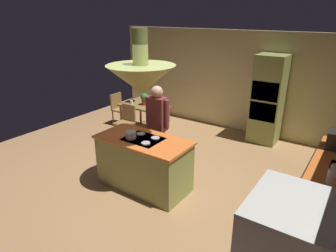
{
  "coord_description": "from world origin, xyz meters",
  "views": [
    {
      "loc": [
        2.98,
        -3.78,
        2.95
      ],
      "look_at": [
        0.1,
        0.4,
        1.0
      ],
      "focal_mm": 31.76,
      "sensor_mm": 36.0,
      "label": 1
    }
  ],
  "objects_px": {
    "canister_sugar": "(334,171)",
    "kitchen_island": "(144,163)",
    "chair_at_corner": "(119,107)",
    "potted_plant_on_table": "(144,98)",
    "dining_table": "(144,107)",
    "oven_tower": "(267,100)",
    "person_at_island": "(157,123)",
    "cup_on_table": "(131,102)",
    "chair_by_back_wall": "(159,106)",
    "chair_facing_island": "(126,120)",
    "canister_flour": "(333,177)",
    "cooking_pot_on_cooktop": "(131,135)"
  },
  "relations": [
    {
      "from": "canister_flour",
      "to": "cooking_pot_on_cooktop",
      "type": "distance_m",
      "value": 3.02
    },
    {
      "from": "dining_table",
      "to": "cup_on_table",
      "type": "distance_m",
      "value": 0.34
    },
    {
      "from": "chair_at_corner",
      "to": "potted_plant_on_table",
      "type": "relative_size",
      "value": 2.9
    },
    {
      "from": "dining_table",
      "to": "potted_plant_on_table",
      "type": "relative_size",
      "value": 3.34
    },
    {
      "from": "person_at_island",
      "to": "canister_sugar",
      "type": "height_order",
      "value": "person_at_island"
    },
    {
      "from": "kitchen_island",
      "to": "person_at_island",
      "type": "distance_m",
      "value": 0.87
    },
    {
      "from": "kitchen_island",
      "to": "cup_on_table",
      "type": "height_order",
      "value": "kitchen_island"
    },
    {
      "from": "person_at_island",
      "to": "canister_flour",
      "type": "relative_size",
      "value": 9.15
    },
    {
      "from": "chair_facing_island",
      "to": "cup_on_table",
      "type": "xyz_separation_m",
      "value": [
        -0.21,
        0.45,
        0.3
      ]
    },
    {
      "from": "chair_by_back_wall",
      "to": "chair_at_corner",
      "type": "height_order",
      "value": "same"
    },
    {
      "from": "dining_table",
      "to": "chair_facing_island",
      "type": "relative_size",
      "value": 1.15
    },
    {
      "from": "chair_at_corner",
      "to": "cup_on_table",
      "type": "relative_size",
      "value": 9.67
    },
    {
      "from": "kitchen_island",
      "to": "canister_flour",
      "type": "xyz_separation_m",
      "value": [
        2.84,
        0.26,
        0.56
      ]
    },
    {
      "from": "canister_flour",
      "to": "cooking_pot_on_cooktop",
      "type": "height_order",
      "value": "canister_flour"
    },
    {
      "from": "chair_facing_island",
      "to": "canister_flour",
      "type": "xyz_separation_m",
      "value": [
        4.54,
        -1.17,
        0.52
      ]
    },
    {
      "from": "canister_sugar",
      "to": "cooking_pot_on_cooktop",
      "type": "xyz_separation_m",
      "value": [
        -3.0,
        -0.57,
        -0.01
      ]
    },
    {
      "from": "chair_by_back_wall",
      "to": "cooking_pot_on_cooktop",
      "type": "bearing_deg",
      "value": 117.95
    },
    {
      "from": "chair_by_back_wall",
      "to": "potted_plant_on_table",
      "type": "distance_m",
      "value": 0.88
    },
    {
      "from": "person_at_island",
      "to": "canister_flour",
      "type": "bearing_deg",
      "value": -8.02
    },
    {
      "from": "person_at_island",
      "to": "chair_facing_island",
      "type": "xyz_separation_m",
      "value": [
        -1.49,
        0.74,
        -0.47
      ]
    },
    {
      "from": "chair_by_back_wall",
      "to": "person_at_island",
      "type": "bearing_deg",
      "value": 125.57
    },
    {
      "from": "kitchen_island",
      "to": "dining_table",
      "type": "relative_size",
      "value": 1.64
    },
    {
      "from": "chair_by_back_wall",
      "to": "canister_sugar",
      "type": "xyz_separation_m",
      "value": [
        4.54,
        -2.34,
        0.52
      ]
    },
    {
      "from": "oven_tower",
      "to": "person_at_island",
      "type": "height_order",
      "value": "oven_tower"
    },
    {
      "from": "canister_sugar",
      "to": "oven_tower",
      "type": "bearing_deg",
      "value": 121.79
    },
    {
      "from": "person_at_island",
      "to": "cup_on_table",
      "type": "relative_size",
      "value": 18.79
    },
    {
      "from": "kitchen_island",
      "to": "canister_flour",
      "type": "height_order",
      "value": "canister_flour"
    },
    {
      "from": "person_at_island",
      "to": "canister_sugar",
      "type": "distance_m",
      "value": 3.06
    },
    {
      "from": "canister_flour",
      "to": "cooking_pot_on_cooktop",
      "type": "bearing_deg",
      "value": -172.67
    },
    {
      "from": "cup_on_table",
      "to": "cooking_pot_on_cooktop",
      "type": "xyz_separation_m",
      "value": [
        1.75,
        -2.0,
        0.21
      ]
    },
    {
      "from": "canister_sugar",
      "to": "kitchen_island",
      "type": "bearing_deg",
      "value": -171.27
    },
    {
      "from": "chair_by_back_wall",
      "to": "chair_facing_island",
      "type": "bearing_deg",
      "value": 90.0
    },
    {
      "from": "oven_tower",
      "to": "canister_sugar",
      "type": "xyz_separation_m",
      "value": [
        1.74,
        -2.81,
        -0.02
      ]
    },
    {
      "from": "person_at_island",
      "to": "canister_sugar",
      "type": "xyz_separation_m",
      "value": [
        3.05,
        -0.25,
        0.05
      ]
    },
    {
      "from": "kitchen_island",
      "to": "dining_table",
      "type": "xyz_separation_m",
      "value": [
        -1.7,
        2.1,
        0.18
      ]
    },
    {
      "from": "person_at_island",
      "to": "cooking_pot_on_cooktop",
      "type": "height_order",
      "value": "person_at_island"
    },
    {
      "from": "chair_facing_island",
      "to": "chair_by_back_wall",
      "type": "bearing_deg",
      "value": 90.0
    },
    {
      "from": "person_at_island",
      "to": "canister_flour",
      "type": "xyz_separation_m",
      "value": [
        3.05,
        -0.43,
        0.05
      ]
    },
    {
      "from": "kitchen_island",
      "to": "oven_tower",
      "type": "distance_m",
      "value": 3.47
    },
    {
      "from": "cup_on_table",
      "to": "chair_by_back_wall",
      "type": "bearing_deg",
      "value": 76.87
    },
    {
      "from": "cup_on_table",
      "to": "canister_sugar",
      "type": "relative_size",
      "value": 0.51
    },
    {
      "from": "person_at_island",
      "to": "cooking_pot_on_cooktop",
      "type": "distance_m",
      "value": 0.82
    },
    {
      "from": "cooking_pot_on_cooktop",
      "to": "chair_by_back_wall",
      "type": "bearing_deg",
      "value": 117.95
    },
    {
      "from": "dining_table",
      "to": "canister_flour",
      "type": "relative_size",
      "value": 5.42
    },
    {
      "from": "oven_tower",
      "to": "chair_at_corner",
      "type": "xyz_separation_m",
      "value": [
        -3.68,
        -1.14,
        -0.53
      ]
    },
    {
      "from": "chair_facing_island",
      "to": "chair_at_corner",
      "type": "xyz_separation_m",
      "value": [
        -0.88,
        0.67,
        0.0
      ]
    },
    {
      "from": "dining_table",
      "to": "canister_flour",
      "type": "distance_m",
      "value": 4.91
    },
    {
      "from": "chair_at_corner",
      "to": "cooking_pot_on_cooktop",
      "type": "xyz_separation_m",
      "value": [
        2.42,
        -2.23,
        0.51
      ]
    },
    {
      "from": "canister_flour",
      "to": "cup_on_table",
      "type": "bearing_deg",
      "value": 161.19
    },
    {
      "from": "kitchen_island",
      "to": "chair_facing_island",
      "type": "height_order",
      "value": "kitchen_island"
    }
  ]
}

